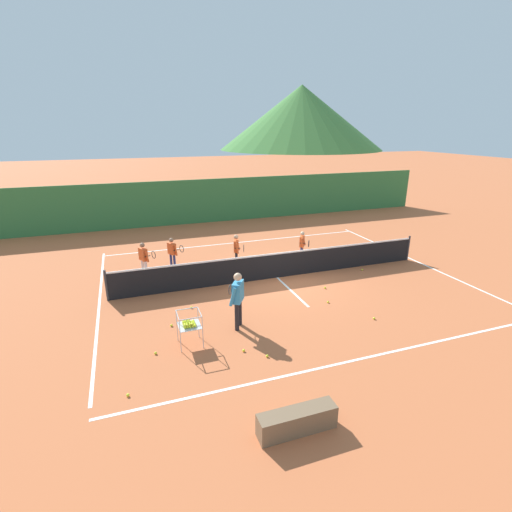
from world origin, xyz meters
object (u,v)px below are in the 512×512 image
tennis_ball_1 (244,350)px  tennis_ball_5 (362,270)px  ball_cart (189,324)px  student_1 (172,251)px  tennis_ball_3 (240,306)px  student_3 (302,243)px  tennis_net (277,265)px  tennis_ball_7 (328,302)px  tennis_ball_10 (128,395)px  tennis_ball_11 (171,325)px  tennis_ball_4 (156,353)px  instructor (238,295)px  tennis_ball_0 (267,356)px  student_0 (144,256)px  tennis_ball_9 (194,328)px  tennis_ball_2 (374,318)px  tennis_ball_8 (325,288)px  courtside_bench (297,421)px  tennis_ball_6 (191,307)px  student_2 (237,248)px

tennis_ball_1 → tennis_ball_5: 7.19m
ball_cart → tennis_ball_5: (7.30, 3.04, -0.56)m
student_1 → tennis_ball_3: size_ratio=18.86×
student_3 → tennis_net: bearing=-139.9°
tennis_ball_5 → tennis_ball_1: bearing=-147.9°
tennis_ball_7 → tennis_ball_10: 6.66m
tennis_ball_5 → tennis_ball_11: bearing=-165.7°
tennis_ball_4 → tennis_ball_10: (-0.69, -1.40, 0.00)m
tennis_net → instructor: 3.92m
tennis_ball_0 → tennis_ball_5: (5.62, 4.24, 0.00)m
tennis_ball_7 → student_0: bearing=141.4°
tennis_ball_9 → tennis_ball_4: bearing=-141.1°
tennis_ball_2 → tennis_ball_8: 2.45m
tennis_ball_5 → courtside_bench: (-5.95, -6.63, 0.20)m
tennis_ball_4 → tennis_ball_10: bearing=-116.4°
instructor → student_3: bearing=47.2°
tennis_ball_7 → tennis_ball_11: same height
tennis_ball_6 → tennis_ball_7: 4.32m
courtside_bench → tennis_ball_9: bearing=104.2°
tennis_ball_3 → tennis_ball_6: 1.49m
tennis_ball_1 → tennis_ball_11: (-1.54, 1.88, 0.00)m
tennis_ball_11 → tennis_ball_1: bearing=-50.8°
student_2 → courtside_bench: student_2 is taller
courtside_bench → tennis_ball_0: bearing=82.1°
tennis_ball_2 → tennis_ball_5: bearing=60.4°
tennis_ball_1 → tennis_ball_9: same height
tennis_ball_2 → tennis_ball_7: size_ratio=1.00×
student_0 → student_2: student_2 is taller
student_2 → tennis_ball_4: (-3.66, -5.22, -0.77)m
tennis_ball_2 → tennis_ball_4: (-6.20, 0.28, 0.00)m
tennis_ball_1 → tennis_ball_6: bearing=106.0°
tennis_ball_2 → tennis_ball_9: bearing=166.7°
tennis_ball_3 → student_0: bearing=125.6°
tennis_ball_2 → instructor: bearing=167.0°
tennis_ball_7 → tennis_ball_9: 4.35m
student_1 → tennis_ball_10: 7.50m
instructor → tennis_ball_2: instructor is taller
tennis_ball_8 → tennis_ball_5: bearing=25.2°
tennis_net → tennis_ball_11: tennis_net is taller
student_3 → ball_cart: bearing=-138.6°
tennis_ball_10 → courtside_bench: courtside_bench is taller
tennis_ball_0 → tennis_ball_10: bearing=-173.7°
student_3 → tennis_ball_1: student_3 is taller
tennis_ball_4 → student_0: bearing=88.5°
tennis_ball_3 → courtside_bench: courtside_bench is taller
tennis_ball_2 → tennis_ball_3: same height
tennis_ball_11 → tennis_ball_10: bearing=-115.1°
student_2 → courtside_bench: bearing=-99.4°
student_0 → tennis_ball_5: 8.37m
tennis_ball_5 → tennis_ball_7: (-2.71, -2.08, 0.00)m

